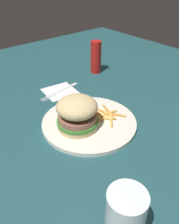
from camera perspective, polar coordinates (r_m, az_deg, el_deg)
name	(u,v)px	position (r m, az deg, el deg)	size (l,w,h in m)	color
ground_plane	(87,122)	(0.69, -0.67, -2.54)	(1.60, 1.60, 0.00)	#1E474C
plate	(89,122)	(0.68, 0.00, -2.52)	(0.28, 0.28, 0.01)	silver
sandwich	(77,113)	(0.63, -3.07, -0.22)	(0.12, 0.12, 0.09)	tan
fries_pile	(106,115)	(0.69, 4.08, -0.86)	(0.10, 0.10, 0.01)	gold
napkin	(60,91)	(0.86, -7.29, 5.11)	(0.11, 0.11, 0.00)	white
fork	(60,91)	(0.85, -7.38, 5.22)	(0.04, 0.17, 0.00)	silver
drink_glass	(124,222)	(0.42, 8.57, -25.20)	(0.06, 0.06, 0.12)	silver
ketchup_bottle	(96,57)	(0.98, 1.58, 13.39)	(0.04, 0.04, 0.13)	#B21914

